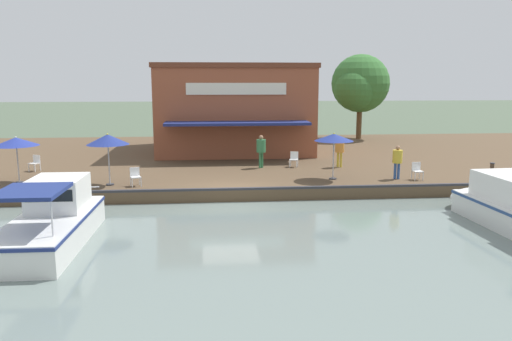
% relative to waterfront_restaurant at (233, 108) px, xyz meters
% --- Properties ---
extents(ground_plane, '(220.00, 220.00, 0.00)m').
position_rel_waterfront_restaurant_xyz_m(ground_plane, '(13.15, -0.78, -3.52)').
color(ground_plane, '#4C5B47').
extents(quay_deck, '(22.00, 56.00, 0.60)m').
position_rel_waterfront_restaurant_xyz_m(quay_deck, '(2.15, -0.78, -3.22)').
color(quay_deck, brown).
rests_on(quay_deck, ground).
extents(quay_edge_fender, '(0.20, 50.40, 0.10)m').
position_rel_waterfront_restaurant_xyz_m(quay_edge_fender, '(13.05, -0.78, -2.87)').
color(quay_edge_fender, '#2D2D33').
rests_on(quay_edge_fender, quay_deck).
extents(waterfront_restaurant, '(10.75, 10.22, 5.84)m').
position_rel_waterfront_restaurant_xyz_m(waterfront_restaurant, '(0.00, 0.00, 0.00)').
color(waterfront_restaurant, brown).
rests_on(waterfront_restaurant, quay_deck).
extents(patio_umbrella_mid_patio_right, '(1.89, 1.89, 2.29)m').
position_rel_waterfront_restaurant_xyz_m(patio_umbrella_mid_patio_right, '(11.04, 4.37, -0.86)').
color(patio_umbrella_mid_patio_right, '#B7B7B7').
rests_on(patio_umbrella_mid_patio_right, quay_deck).
extents(patio_umbrella_mid_patio_left, '(1.92, 1.92, 2.41)m').
position_rel_waterfront_restaurant_xyz_m(patio_umbrella_mid_patio_left, '(11.47, -6.28, -0.80)').
color(patio_umbrella_mid_patio_left, '#B7B7B7').
rests_on(patio_umbrella_mid_patio_left, quay_deck).
extents(patio_umbrella_by_entrance, '(2.04, 2.04, 2.21)m').
position_rel_waterfront_restaurant_xyz_m(patio_umbrella_by_entrance, '(10.57, -10.66, -0.96)').
color(patio_umbrella_by_entrance, '#B7B7B7').
rests_on(patio_umbrella_by_entrance, quay_deck).
extents(cafe_chair_mid_patio, '(0.56, 0.56, 0.85)m').
position_rel_waterfront_restaurant_xyz_m(cafe_chair_mid_patio, '(7.34, 3.05, -2.45)').
color(cafe_chair_mid_patio, white).
rests_on(cafe_chair_mid_patio, quay_deck).
extents(cafe_chair_facing_river, '(0.45, 0.45, 0.85)m').
position_rel_waterfront_restaurant_xyz_m(cafe_chair_facing_river, '(11.53, 8.43, -2.45)').
color(cafe_chair_facing_river, white).
rests_on(cafe_chair_facing_river, quay_deck).
extents(cafe_chair_back_row_seat, '(0.56, 0.56, 0.85)m').
position_rel_waterfront_restaurant_xyz_m(cafe_chair_back_row_seat, '(11.78, -5.07, -2.45)').
color(cafe_chair_back_row_seat, white).
rests_on(cafe_chair_back_row_seat, quay_deck).
extents(cafe_chair_under_first_umbrella, '(0.58, 0.58, 0.85)m').
position_rel_waterfront_restaurant_xyz_m(cafe_chair_under_first_umbrella, '(7.37, -10.97, -2.45)').
color(cafe_chair_under_first_umbrella, white).
rests_on(cafe_chair_under_first_umbrella, quay_deck).
extents(person_near_entrance, '(0.49, 0.49, 1.74)m').
position_rel_waterfront_restaurant_xyz_m(person_near_entrance, '(7.66, 5.57, -1.83)').
color(person_near_entrance, gold).
rests_on(person_near_entrance, quay_deck).
extents(person_mid_patio, '(0.47, 0.47, 1.66)m').
position_rel_waterfront_restaurant_xyz_m(person_mid_patio, '(11.29, 7.50, -1.89)').
color(person_mid_patio, '#2D5193').
rests_on(person_mid_patio, quay_deck).
extents(person_at_quay_edge, '(0.51, 0.51, 1.81)m').
position_rel_waterfront_restaurant_xyz_m(person_at_quay_edge, '(7.49, 1.18, -1.77)').
color(person_at_quay_edge, '#337547').
rests_on(person_at_quay_edge, quay_deck).
extents(motorboat_fourth_along, '(7.12, 2.27, 2.17)m').
position_rel_waterfront_restaurant_xyz_m(motorboat_fourth_along, '(17.77, -6.83, -2.74)').
color(motorboat_fourth_along, white).
rests_on(motorboat_fourth_along, river_water).
extents(mooring_post, '(0.22, 0.22, 1.01)m').
position_rel_waterfront_restaurant_xyz_m(mooring_post, '(12.80, 11.50, -2.41)').
color(mooring_post, '#473323').
rests_on(mooring_post, quay_deck).
extents(tree_upstream_bank, '(4.96, 4.72, 6.90)m').
position_rel_waterfront_restaurant_xyz_m(tree_upstream_bank, '(-5.57, 10.54, 1.49)').
color(tree_upstream_bank, brown).
rests_on(tree_upstream_bank, quay_deck).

